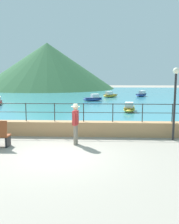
{
  "coord_description": "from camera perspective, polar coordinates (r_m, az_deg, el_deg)",
  "views": [
    {
      "loc": [
        1.58,
        -9.13,
        3.0
      ],
      "look_at": [
        0.97,
        3.7,
        1.1
      ],
      "focal_mm": 41.38,
      "sensor_mm": 36.0,
      "label": 1
    }
  ],
  "objects": [
    {
      "name": "boat_3",
      "position": [
        20.55,
        8.77,
        0.84
      ],
      "size": [
        1.24,
        2.41,
        0.76
      ],
      "color": "gold",
      "rests_on": "lake_water"
    },
    {
      "name": "lake_water",
      "position": [
        35.13,
        0.13,
        3.56
      ],
      "size": [
        64.0,
        44.32,
        0.06
      ],
      "primitive_type": "cube",
      "color": "teal",
      "rests_on": "ground"
    },
    {
      "name": "promenade_wall",
      "position": [
        12.71,
        -4.5,
        -3.65
      ],
      "size": [
        20.0,
        0.56,
        0.7
      ],
      "primitive_type": "cube",
      "color": "tan",
      "rests_on": "ground"
    },
    {
      "name": "boat_4",
      "position": [
        33.07,
        4.59,
        3.75
      ],
      "size": [
        2.3,
        2.22,
        0.76
      ],
      "color": "gold",
      "rests_on": "lake_water"
    },
    {
      "name": "boat_1",
      "position": [
        28.47,
        0.84,
        3.02
      ],
      "size": [
        2.47,
        1.75,
        0.76
      ],
      "color": "#2D4C9E",
      "rests_on": "lake_water"
    },
    {
      "name": "person_walking",
      "position": [
        10.97,
        -3.1,
        -2.22
      ],
      "size": [
        0.38,
        0.57,
        1.75
      ],
      "color": "slate",
      "rests_on": "ground"
    },
    {
      "name": "lamp_post",
      "position": [
        12.12,
        18.4,
        4.17
      ],
      "size": [
        0.28,
        0.28,
        3.28
      ],
      "color": "#232326",
      "rests_on": "ground"
    },
    {
      "name": "boat_2",
      "position": [
        34.73,
        11.39,
        3.83
      ],
      "size": [
        2.07,
        2.39,
        0.76
      ],
      "color": "#2D4C9E",
      "rests_on": "lake_water"
    },
    {
      "name": "ground_plane",
      "position": [
        9.74,
        -6.87,
        -9.59
      ],
      "size": [
        120.0,
        120.0,
        0.0
      ],
      "primitive_type": "plane",
      "color": "gray"
    },
    {
      "name": "hill_main",
      "position": [
        53.98,
        -9.3,
        10.01
      ],
      "size": [
        27.35,
        27.35,
        9.22
      ],
      "primitive_type": "cone",
      "color": "#285633",
      "rests_on": "ground"
    },
    {
      "name": "railing",
      "position": [
        12.54,
        -4.55,
        0.65
      ],
      "size": [
        18.44,
        0.04,
        0.9
      ],
      "color": "#282623",
      "rests_on": "promenade_wall"
    }
  ]
}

